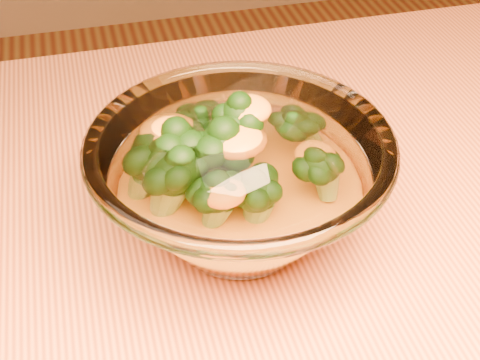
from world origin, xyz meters
name	(u,v)px	position (x,y,z in m)	size (l,w,h in m)	color
glass_bowl	(240,185)	(0.10, 0.08, 0.80)	(0.22, 0.22, 0.10)	white
cheese_sauce	(240,206)	(0.10, 0.08, 0.78)	(0.13, 0.13, 0.04)	orange
broccoli_heap	(216,160)	(0.09, 0.09, 0.82)	(0.14, 0.12, 0.07)	black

